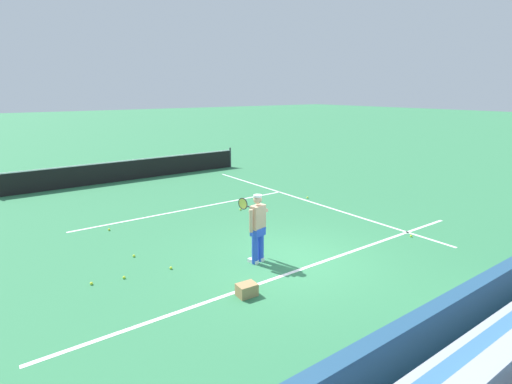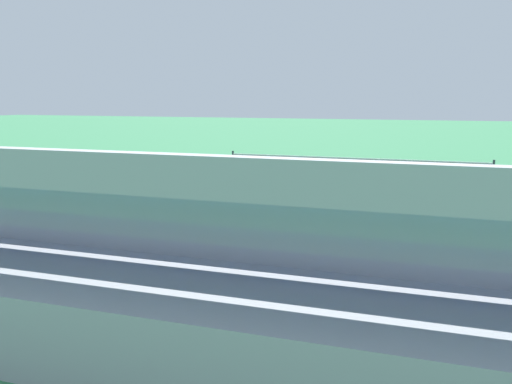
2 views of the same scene
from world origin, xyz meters
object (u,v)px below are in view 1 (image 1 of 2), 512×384
Objects in this scene: ball_box_cardboard at (247,290)px; tennis_ball_on_baseline at (134,256)px; tennis_ball_far_right at (109,230)px; tennis_ball_near_player at (171,268)px; tennis_ball_far_left at (124,277)px; tennis_player at (257,227)px; tennis_ball_toward_net at (411,236)px; tennis_net at (132,169)px; tennis_ball_midcourt at (240,209)px; tennis_ball_stray_back at (307,197)px; tennis_ball_by_box at (91,283)px.

tennis_ball_on_baseline is at bearing 109.86° from ball_box_cardboard.
tennis_ball_near_player is (0.37, -3.58, 0.00)m from tennis_ball_far_right.
tennis_player is at bearing -19.16° from tennis_ball_far_left.
tennis_ball_on_baseline and tennis_ball_near_player have the same top height.
ball_box_cardboard is 5.77m from tennis_ball_toward_net.
tennis_ball_far_right is at bearing -114.97° from tennis_net.
tennis_ball_midcourt is at bearing 21.51° from tennis_ball_on_baseline.
tennis_ball_stray_back is 8.55m from tennis_net.
tennis_ball_far_right is at bearing 87.96° from tennis_ball_on_baseline.
tennis_ball_on_baseline is at bearing -158.49° from tennis_ball_midcourt.
tennis_net is at bearing 75.24° from tennis_ball_near_player.
tennis_ball_by_box is (-3.64, 1.16, -0.86)m from tennis_player.
tennis_ball_far_right is 8.94m from tennis_ball_toward_net.
tennis_ball_toward_net is 1.00× the size of tennis_ball_by_box.
tennis_ball_far_right is 1.00× the size of tennis_ball_near_player.
tennis_ball_far_right and tennis_ball_toward_net have the same top height.
tennis_ball_on_baseline and tennis_ball_stray_back have the same top height.
tennis_player is at bearing -24.41° from tennis_ball_near_player.
tennis_player reaches higher than tennis_ball_far_right.
tennis_ball_on_baseline and tennis_ball_midcourt have the same top height.
tennis_ball_midcourt is at bearing 36.59° from tennis_ball_near_player.
tennis_player is at bearing -41.34° from tennis_ball_on_baseline.
tennis_ball_toward_net is at bearing -39.70° from tennis_ball_far_right.
tennis_ball_toward_net is at bearing -72.53° from tennis_net.
tennis_ball_on_baseline is (-1.19, 3.30, -0.10)m from ball_box_cardboard.
tennis_ball_on_baseline and tennis_ball_by_box have the same top height.
tennis_ball_on_baseline is 0.01× the size of tennis_net.
tennis_ball_on_baseline is 9.42m from tennis_net.
tennis_ball_toward_net is 12.82m from tennis_net.
tennis_ball_far_left is 1.07m from tennis_ball_near_player.
tennis_ball_near_player is at bearing -8.87° from tennis_ball_far_left.
tennis_ball_on_baseline is at bearing -109.34° from tennis_net.
tennis_ball_midcourt is 7.26m from tennis_net.
tennis_ball_by_box is at bearing -114.14° from tennis_net.
tennis_ball_on_baseline is at bearing 154.35° from tennis_ball_toward_net.
tennis_net is (4.39, 9.79, 0.46)m from tennis_ball_by_box.
tennis_ball_far_left is 0.01× the size of tennis_net.
tennis_ball_far_right is at bearing 101.06° from ball_box_cardboard.
ball_box_cardboard is 6.06× the size of tennis_ball_near_player.
tennis_ball_midcourt is at bearing 175.80° from tennis_ball_stray_back.
tennis_ball_far_right is at bearing 172.09° from tennis_ball_midcourt.
ball_box_cardboard reaches higher than tennis_ball_far_right.
tennis_ball_far_right is 0.01× the size of tennis_net.
ball_box_cardboard is 6.06× the size of tennis_ball_far_right.
tennis_ball_midcourt is 6.33m from tennis_ball_by_box.
tennis_ball_midcourt is at bearing 24.99° from tennis_ball_by_box.
tennis_ball_far_right is 1.00× the size of tennis_ball_on_baseline.
tennis_ball_on_baseline is at bearing 60.12° from tennis_ball_far_left.
tennis_ball_stray_back is at bearing 11.60° from tennis_ball_on_baseline.
tennis_ball_far_left is 1.00× the size of tennis_ball_on_baseline.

